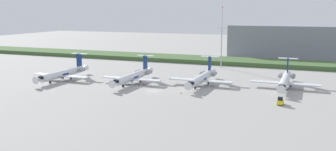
# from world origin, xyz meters

# --- Properties ---
(ground_plane) EXTENTS (500.00, 500.00, 0.00)m
(ground_plane) POSITION_xyz_m (0.00, 30.00, 0.00)
(ground_plane) COLOR #9E9B96
(grass_berm) EXTENTS (320.00, 20.00, 2.03)m
(grass_berm) POSITION_xyz_m (0.00, 73.03, 1.01)
(grass_berm) COLOR #426033
(grass_berm) RESTS_ON ground
(regional_jet_nearest) EXTENTS (22.81, 31.00, 9.00)m
(regional_jet_nearest) POSITION_xyz_m (-39.87, 5.70, 2.54)
(regional_jet_nearest) COLOR silver
(regional_jet_nearest) RESTS_ON ground
(regional_jet_second) EXTENTS (22.81, 31.00, 9.00)m
(regional_jet_second) POSITION_xyz_m (-12.22, 9.58, 2.54)
(regional_jet_second) COLOR silver
(regional_jet_second) RESTS_ON ground
(regional_jet_third) EXTENTS (22.81, 31.00, 9.00)m
(regional_jet_third) POSITION_xyz_m (11.89, 15.62, 2.54)
(regional_jet_third) COLOR silver
(regional_jet_third) RESTS_ON ground
(regional_jet_fourth) EXTENTS (22.81, 31.00, 9.00)m
(regional_jet_fourth) POSITION_xyz_m (39.80, 21.12, 2.54)
(regional_jet_fourth) COLOR silver
(regional_jet_fourth) RESTS_ON ground
(antenna_mast) EXTENTS (4.40, 0.50, 27.72)m
(antenna_mast) POSITION_xyz_m (8.92, 57.32, 11.43)
(antenna_mast) COLOR #B2B2B7
(antenna_mast) RESTS_ON ground
(distant_hangar) EXTENTS (59.21, 20.72, 17.78)m
(distant_hangar) POSITION_xyz_m (32.98, 104.85, 8.89)
(distant_hangar) COLOR gray
(distant_hangar) RESTS_ON ground
(baggage_tug) EXTENTS (1.72, 3.20, 2.30)m
(baggage_tug) POSITION_xyz_m (40.43, -3.58, 1.00)
(baggage_tug) COLOR yellow
(baggage_tug) RESTS_ON ground
(safety_cone_front_marker) EXTENTS (0.44, 0.44, 0.55)m
(safety_cone_front_marker) POSITION_xyz_m (9.74, -0.50, 0.28)
(safety_cone_front_marker) COLOR orange
(safety_cone_front_marker) RESTS_ON ground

